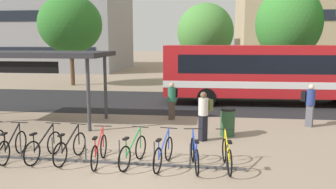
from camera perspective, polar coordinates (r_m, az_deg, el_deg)
The scene contains 21 objects.
ground at distance 9.68m, azimuth -5.71°, elevation -11.74°, with size 200.00×200.00×0.00m, color gray.
bus_lane_asphalt at distance 19.06m, azimuth 0.69°, elevation -1.24°, with size 80.00×7.20×0.01m, color #232326.
city_bus at distance 19.08m, azimuth 18.04°, elevation 3.69°, with size 12.09×2.87×3.20m.
bike_rack at distance 10.03m, azimuth -13.85°, elevation -10.66°, with size 8.98×0.26×0.70m.
parked_bicycle_black_2 at distance 10.90m, azimuth -25.02°, elevation -8.03°, with size 0.52×1.72×0.99m.
parked_bicycle_black_3 at distance 10.51m, azimuth -20.46°, elevation -8.38°, with size 0.52×1.71×0.99m.
parked_bicycle_black_4 at distance 10.16m, azimuth -16.37°, elevation -8.76°, with size 0.52×1.71×0.99m.
parked_bicycle_red_5 at distance 9.70m, azimuth -11.67°, elevation -9.43°, with size 0.52×1.72×0.99m.
parked_bicycle_green_6 at distance 9.50m, azimuth -6.00°, elevation -9.70°, with size 0.59×1.69×0.99m.
parked_bicycle_blue_7 at distance 9.32m, azimuth -0.78°, elevation -10.01°, with size 0.52×1.71×0.99m.
parked_bicycle_blue_8 at distance 9.25m, azimuth 4.57°, elevation -10.20°, with size 0.52×1.71×0.99m.
parked_bicycle_yellow_9 at distance 9.32m, azimuth 10.02°, elevation -10.16°, with size 0.52×1.72×0.99m.
transit_shelter at distance 15.10m, azimuth -23.15°, elevation 6.04°, with size 6.85×2.92×3.01m.
commuter_black_pack_0 at distance 14.66m, azimuth 0.69°, elevation -0.64°, with size 0.45×0.59×1.66m.
commuter_olive_pack_1 at distance 11.60m, azimuth 6.16°, elevation -3.06°, with size 0.58×0.59×1.73m.
commuter_black_pack_2 at distance 14.57m, azimuth 23.02°, elevation -1.22°, with size 0.61×0.54×1.74m.
trash_bin at distance 12.42m, azimuth 10.14°, elevation -4.61°, with size 0.55×0.55×1.03m.
street_tree_0 at distance 27.05m, azimuth -16.34°, elevation 11.45°, with size 4.80×4.80×6.92m.
street_tree_1 at distance 26.31m, azimuth 19.89°, elevation 11.37°, with size 4.72×4.72×7.38m.
street_tree_2 at distance 25.38m, azimuth 6.40°, elevation 10.58°, with size 4.17×4.17×6.20m.
building_left_wing at distance 44.73m, azimuth -22.37°, elevation 13.69°, with size 22.44×11.52×14.98m.
Camera 1 is at (2.01, -8.82, 3.45)m, focal length 35.69 mm.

